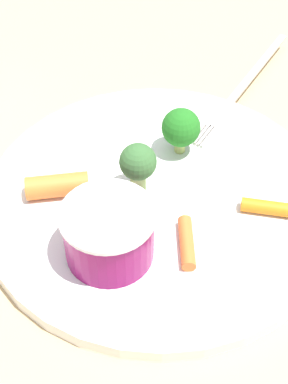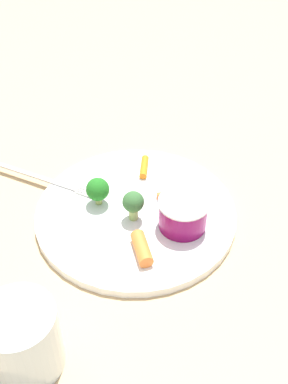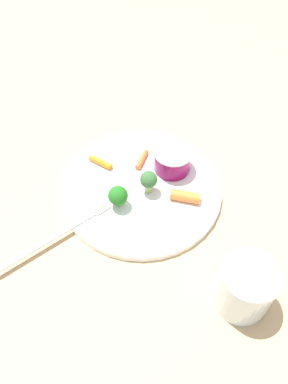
% 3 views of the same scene
% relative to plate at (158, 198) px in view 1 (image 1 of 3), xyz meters
% --- Properties ---
extents(ground_plane, '(2.40, 2.40, 0.00)m').
position_rel_plate_xyz_m(ground_plane, '(0.00, 0.00, -0.01)').
color(ground_plane, tan).
extents(plate, '(0.27, 0.27, 0.01)m').
position_rel_plate_xyz_m(plate, '(0.00, 0.00, 0.00)').
color(plate, white).
rests_on(plate, ground_plane).
extents(sauce_cup, '(0.07, 0.07, 0.04)m').
position_rel_plate_xyz_m(sauce_cup, '(0.06, 0.03, 0.03)').
color(sauce_cup, '#780C4C').
rests_on(sauce_cup, plate).
extents(broccoli_floret_0, '(0.03, 0.03, 0.04)m').
position_rel_plate_xyz_m(broccoli_floret_0, '(-0.04, -0.03, 0.03)').
color(broccoli_floret_0, '#97A957').
rests_on(broccoli_floret_0, plate).
extents(broccoli_floret_1, '(0.03, 0.03, 0.04)m').
position_rel_plate_xyz_m(broccoli_floret_1, '(0.01, -0.01, 0.03)').
color(broccoli_floret_1, '#90AD5E').
rests_on(broccoli_floret_1, plate).
extents(carrot_stick_0, '(0.03, 0.04, 0.01)m').
position_rel_plate_xyz_m(carrot_stick_0, '(0.01, 0.05, 0.01)').
color(carrot_stick_0, orange).
rests_on(carrot_stick_0, plate).
extents(carrot_stick_1, '(0.05, 0.04, 0.02)m').
position_rel_plate_xyz_m(carrot_stick_1, '(0.06, -0.04, 0.01)').
color(carrot_stick_1, orange).
rests_on(carrot_stick_1, plate).
extents(carrot_stick_2, '(0.04, 0.04, 0.01)m').
position_rel_plate_xyz_m(carrot_stick_2, '(-0.06, 0.06, 0.01)').
color(carrot_stick_2, orange).
rests_on(carrot_stick_2, plate).
extents(fork, '(0.18, 0.09, 0.00)m').
position_rel_plate_xyz_m(fork, '(-0.14, -0.07, 0.01)').
color(fork, beige).
rests_on(fork, plate).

